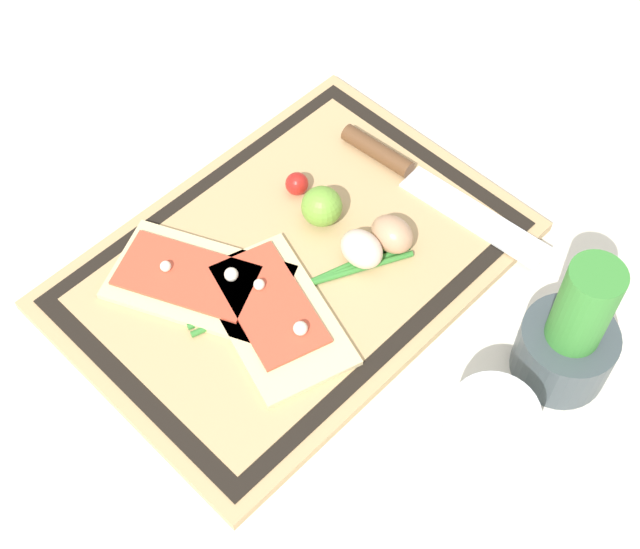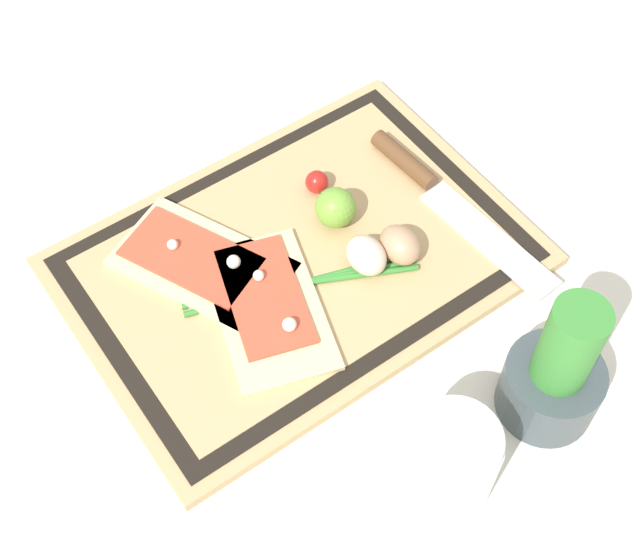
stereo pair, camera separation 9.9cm
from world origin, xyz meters
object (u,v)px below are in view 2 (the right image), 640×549
at_px(sauce_jar, 450,462).
at_px(egg_pink, 366,255).
at_px(lime, 335,208).
at_px(cherry_tomato_red, 317,182).
at_px(pizza_slice_far, 268,306).
at_px(knife, 430,185).
at_px(herb_pot, 555,376).
at_px(egg_brown, 400,245).
at_px(pizza_slice_near, 200,262).

bearing_deg(sauce_jar, egg_pink, -109.03).
distance_m(egg_pink, lime, 0.07).
bearing_deg(cherry_tomato_red, pizza_slice_far, 37.22).
xyz_separation_m(knife, herb_pot, (0.08, 0.29, 0.04)).
bearing_deg(pizza_slice_far, knife, -173.38).
bearing_deg(egg_brown, pizza_slice_near, -32.08).
relative_size(pizza_slice_near, egg_brown, 4.26).
distance_m(lime, cherry_tomato_red, 0.05).
distance_m(knife, herb_pot, 0.30).
bearing_deg(pizza_slice_far, herb_pot, 124.17).
distance_m(pizza_slice_near, egg_brown, 0.23).
relative_size(egg_pink, sauce_jar, 0.54).
height_order(knife, egg_brown, egg_brown).
bearing_deg(lime, cherry_tomato_red, -100.89).
height_order(pizza_slice_far, egg_pink, egg_pink).
bearing_deg(egg_pink, lime, -98.02).
bearing_deg(knife, cherry_tomato_red, -34.92).
xyz_separation_m(pizza_slice_far, egg_brown, (-0.16, 0.03, 0.02)).
relative_size(pizza_slice_far, lime, 4.48).
bearing_deg(lime, pizza_slice_far, 23.22).
xyz_separation_m(lime, sauce_jar, (0.09, 0.32, 0.00)).
height_order(knife, egg_pink, egg_pink).
distance_m(egg_pink, sauce_jar, 0.26).
relative_size(pizza_slice_near, egg_pink, 4.26).
xyz_separation_m(knife, lime, (0.12, -0.03, 0.02)).
bearing_deg(lime, herb_pot, 97.65).
height_order(pizza_slice_far, egg_brown, egg_brown).
distance_m(pizza_slice_near, egg_pink, 0.19).
relative_size(egg_brown, sauce_jar, 0.54).
bearing_deg(egg_brown, egg_pink, -14.84).
bearing_deg(herb_pot, egg_pink, -77.70).
distance_m(lime, sauce_jar, 0.33).
distance_m(pizza_slice_near, pizza_slice_far, 0.10).
bearing_deg(cherry_tomato_red, egg_brown, 98.24).
distance_m(pizza_slice_far, lime, 0.15).
relative_size(egg_brown, herb_pot, 0.30).
relative_size(pizza_slice_far, egg_brown, 4.09).
height_order(pizza_slice_near, cherry_tomato_red, cherry_tomato_red).
xyz_separation_m(pizza_slice_near, egg_pink, (-0.15, 0.11, 0.02)).
xyz_separation_m(pizza_slice_far, sauce_jar, (-0.04, 0.26, 0.02)).
bearing_deg(sauce_jar, egg_brown, -117.93).
relative_size(egg_pink, herb_pot, 0.30).
height_order(pizza_slice_near, herb_pot, herb_pot).
height_order(egg_pink, cherry_tomato_red, egg_pink).
bearing_deg(knife, egg_brown, 31.34).
height_order(pizza_slice_far, knife, pizza_slice_far).
bearing_deg(lime, sauce_jar, 73.41).
bearing_deg(sauce_jar, knife, -126.74).
distance_m(knife, egg_pink, 0.14).
xyz_separation_m(lime, cherry_tomato_red, (-0.01, -0.05, -0.01)).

